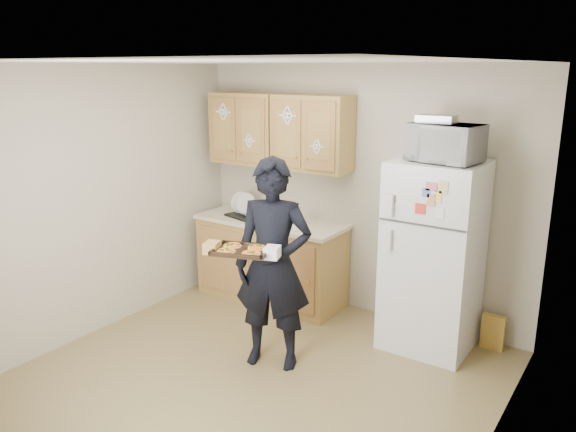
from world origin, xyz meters
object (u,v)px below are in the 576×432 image
at_px(baking_tray, 242,251).
at_px(refrigerator, 433,256).
at_px(person, 273,265).
at_px(dish_rack, 248,209).
at_px(microwave, 444,143).

bearing_deg(baking_tray, refrigerator, 31.42).
relative_size(person, baking_tray, 4.07).
bearing_deg(dish_rack, refrigerator, -0.03).
xyz_separation_m(refrigerator, dish_rack, (-2.07, 0.00, 0.14)).
bearing_deg(dish_rack, microwave, -1.39).
relative_size(refrigerator, baking_tray, 3.89).
bearing_deg(refrigerator, dish_rack, 179.97).
bearing_deg(person, baking_tray, -129.30).
height_order(baking_tray, dish_rack, baking_tray).
relative_size(refrigerator, person, 0.96).
bearing_deg(microwave, person, -127.19).
xyz_separation_m(baking_tray, dish_rack, (-0.99, 1.34, -0.08)).
relative_size(baking_tray, microwave, 0.77).
height_order(refrigerator, baking_tray, refrigerator).
bearing_deg(baking_tray, microwave, 29.20).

